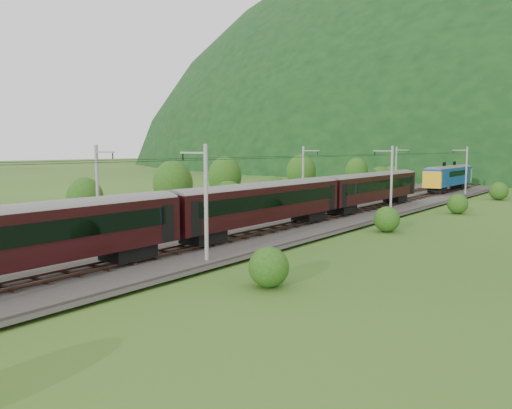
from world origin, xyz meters
The scene contains 14 objects.
ground centered at (0.00, 0.00, 0.00)m, with size 600.00×600.00×0.00m, color #2C551A.
railbed centered at (0.00, 10.00, 0.15)m, with size 14.00×220.00×0.30m, color #38332D.
track_left centered at (-2.40, 10.00, 0.37)m, with size 2.40×220.00×0.27m.
track_right centered at (2.40, 10.00, 0.37)m, with size 2.40×220.00×0.27m.
catenary_left centered at (-6.12, 32.00, 4.50)m, with size 2.54×192.28×8.00m.
catenary_right centered at (6.12, 32.00, 4.50)m, with size 2.54×192.28×8.00m.
overhead_wires centered at (0.00, 10.00, 7.10)m, with size 4.83×198.00×0.03m.
mountain_ridge centered at (-120.00, 300.00, 0.00)m, with size 336.00×280.00×132.00m, color black.
train centered at (2.40, 11.72, 3.63)m, with size 3.08×122.73×5.35m.
hazard_post_near centered at (-0.62, 40.19, 1.15)m, with size 0.18×0.18×1.69m, color red.
hazard_post_far centered at (-0.01, 25.95, 1.01)m, with size 0.15×0.15×1.43m, color red.
signal centered at (-3.88, 54.72, 1.53)m, with size 0.23×0.23×2.09m.
vegetation_left centered at (-13.70, 24.37, 2.78)m, with size 12.01×149.45×7.04m.
vegetation_right centered at (12.76, 6.49, 1.20)m, with size 6.13×103.43×2.67m.
Camera 1 is at (29.60, -24.74, 7.99)m, focal length 35.00 mm.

